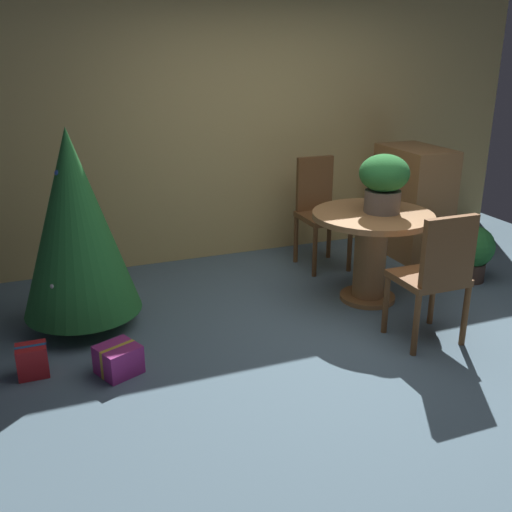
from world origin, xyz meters
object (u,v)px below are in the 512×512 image
gift_box_purple (118,360)px  gift_box_red (32,361)px  round_dining_table (371,242)px  wooden_chair_far (319,207)px  potted_plant (473,251)px  flower_vase (384,180)px  wooden_cabinet (412,202)px  wooden_chair_near (436,272)px  holiday_tree (75,223)px

gift_box_purple → gift_box_red: bearing=161.8°
round_dining_table → wooden_chair_far: size_ratio=0.94×
round_dining_table → potted_plant: 1.12m
wooden_chair_far → potted_plant: bearing=-39.3°
flower_vase → gift_box_red: bearing=-174.5°
gift_box_red → potted_plant: (3.78, 0.29, 0.18)m
wooden_chair_far → gift_box_purple: wooden_chair_far is taller
wooden_cabinet → potted_plant: (0.09, -0.83, -0.26)m
gift_box_purple → potted_plant: bearing=8.1°
wooden_chair_far → gift_box_purple: 2.60m
round_dining_table → potted_plant: (1.10, 0.03, -0.22)m
wooden_chair_near → gift_box_purple: size_ratio=3.01×
wooden_chair_far → gift_box_red: bearing=-156.0°
wooden_chair_far → wooden_chair_near: bearing=-90.0°
flower_vase → wooden_chair_far: size_ratio=0.45×
gift_box_red → potted_plant: size_ratio=0.42×
wooden_chair_near → gift_box_red: (-2.68, 0.57, -0.45)m
gift_box_purple → wooden_chair_far: bearing=32.4°
potted_plant → wooden_cabinet: bearing=96.0°
round_dining_table → gift_box_purple: (-2.16, -0.44, -0.41)m
gift_box_purple → gift_box_red: 0.55m
holiday_tree → gift_box_purple: holiday_tree is taller
wooden_chair_near → gift_box_purple: (-2.16, 0.40, -0.46)m
round_dining_table → wooden_cabinet: 1.33m
wooden_chair_far → gift_box_purple: bearing=-147.6°
gift_box_red → wooden_cabinet: (3.69, 1.12, 0.44)m
round_dining_table → wooden_cabinet: (1.01, 0.86, 0.04)m
round_dining_table → gift_box_red: round_dining_table is taller
round_dining_table → gift_box_red: size_ratio=4.60×
gift_box_red → potted_plant: bearing=4.4°
wooden_chair_far → holiday_tree: (-2.29, -0.57, 0.25)m
potted_plant → gift_box_red: bearing=-175.6°
flower_vase → holiday_tree: bearing=171.4°
gift_box_purple → wooden_cabinet: wooden_cabinet is taller
wooden_chair_far → wooden_cabinet: (1.01, -0.07, -0.03)m
round_dining_table → wooden_chair_far: wooden_chair_far is taller
holiday_tree → wooden_cabinet: holiday_tree is taller
wooden_cabinet → wooden_chair_near: bearing=-120.8°
wooden_chair_near → wooden_cabinet: bearing=59.2°
wooden_chair_far → gift_box_red: wooden_chair_far is taller
wooden_chair_near → wooden_cabinet: 1.98m
flower_vase → holiday_tree: size_ratio=0.31×
wooden_chair_near → potted_plant: bearing=38.1°
wooden_chair_far → potted_plant: (1.10, -0.90, -0.29)m
round_dining_table → flower_vase: 0.52m
flower_vase → potted_plant: size_ratio=0.92×
wooden_chair_far → flower_vase: bearing=-85.2°
flower_vase → gift_box_red: (-2.76, -0.26, -0.92)m
flower_vase → wooden_chair_near: (-0.08, -0.84, -0.47)m
wooden_cabinet → holiday_tree: bearing=-171.4°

